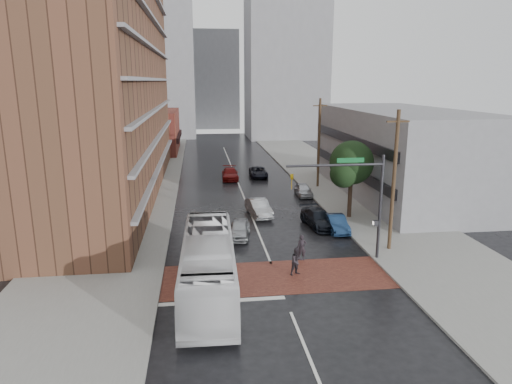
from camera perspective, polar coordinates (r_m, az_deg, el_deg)
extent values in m
plane|color=black|center=(28.39, 2.73, -10.97)|extent=(160.00, 160.00, 0.00)
cube|color=brown|center=(28.84, 2.56, -10.54)|extent=(14.00, 5.00, 0.02)
cube|color=gray|center=(52.21, -14.68, 0.24)|extent=(9.00, 90.00, 0.15)
cube|color=gray|center=(54.19, 10.19, 0.96)|extent=(9.00, 90.00, 0.15)
cube|color=brown|center=(50.33, -18.74, 15.48)|extent=(10.00, 44.00, 28.00)
cube|color=brown|center=(80.17, -12.63, 7.43)|extent=(8.00, 16.00, 7.00)
cube|color=gray|center=(50.58, 17.52, 4.74)|extent=(11.00, 26.00, 9.00)
cube|color=gray|center=(103.90, -12.93, 15.69)|extent=(18.00, 16.00, 32.00)
cube|color=gray|center=(99.33, 3.71, 17.26)|extent=(16.00, 14.00, 36.00)
cube|color=gray|center=(120.48, -5.22, 13.75)|extent=(12.00, 10.00, 24.00)
cylinder|color=#332319|center=(40.82, 11.66, -0.53)|extent=(0.36, 0.36, 4.00)
sphere|color=black|center=(40.20, 11.87, 3.62)|extent=(3.80, 3.80, 3.80)
sphere|color=black|center=(39.31, 10.94, 2.25)|extent=(2.40, 2.40, 2.40)
sphere|color=black|center=(41.31, 12.52, 3.01)|extent=(2.60, 2.60, 2.60)
cylinder|color=#2D2D33|center=(31.41, 15.25, -2.00)|extent=(0.20, 0.20, 7.20)
cylinder|color=#2D2D33|center=(29.67, 9.88, 3.32)|extent=(6.40, 0.16, 0.16)
imported|color=gold|center=(29.18, 4.53, 1.31)|extent=(0.20, 0.16, 1.00)
cube|color=#0C5926|center=(29.93, 11.74, 3.91)|extent=(1.80, 0.05, 0.30)
cube|color=#2D2D33|center=(31.60, 14.71, -3.77)|extent=(0.30, 0.30, 0.35)
cylinder|color=#473321|center=(33.01, 16.83, 1.15)|extent=(0.26, 0.26, 10.00)
cube|color=#473321|center=(32.40, 17.35, 8.41)|extent=(1.60, 0.12, 0.12)
cylinder|color=#473321|center=(51.62, 7.88, 5.97)|extent=(0.26, 0.26, 10.00)
cube|color=#473321|center=(51.24, 8.03, 10.63)|extent=(1.60, 0.12, 0.12)
imported|color=silver|center=(26.31, -5.98, -9.04)|extent=(3.22, 12.34, 3.42)
imported|color=black|center=(31.17, 5.74, -6.94)|extent=(0.70, 0.51, 1.78)
imported|color=black|center=(28.90, 5.13, -8.64)|extent=(1.06, 0.96, 1.77)
imported|color=#A4A7AC|center=(35.49, -2.13, -4.65)|extent=(2.22, 4.14, 1.34)
imported|color=#AFB3B7|center=(41.02, 0.35, -1.98)|extent=(2.18, 4.71, 1.50)
imported|color=#670C0B|center=(56.35, -3.26, 2.29)|extent=(2.12, 4.88, 1.40)
imported|color=black|center=(57.57, 0.29, 2.50)|extent=(2.23, 4.64, 1.28)
imported|color=#162C4E|center=(37.46, 10.00, -3.89)|extent=(1.50, 4.01, 1.31)
imported|color=black|center=(38.37, 7.84, -3.30)|extent=(2.61, 5.07, 1.41)
imported|color=#B7B9C0|center=(48.41, 5.93, 0.28)|extent=(1.61, 3.86, 1.31)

